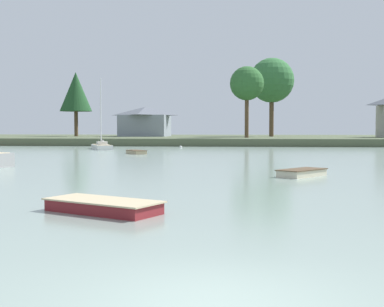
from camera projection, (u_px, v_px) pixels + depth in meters
The scene contains 11 objects.
ground_plane at pixel (212, 300), 8.06m from camera, with size 450.52×450.52×0.00m, color gray.
far_shore_bank at pixel (243, 139), 102.91m from camera, with size 202.73×53.38×1.17m, color #4C563D.
dinghy_sand at pixel (136, 153), 54.92m from camera, with size 2.81×3.24×0.55m.
dinghy_cream at pixel (302, 174), 29.02m from camera, with size 3.16×3.44×0.57m.
dinghy_maroon at pixel (103, 208), 16.51m from camera, with size 4.22×3.15×0.57m.
sailboat_white at pixel (102, 148), 66.98m from camera, with size 4.44×6.75×9.76m.
mooring_buoy_white at pixel (181, 147), 73.19m from camera, with size 0.40×0.40×0.45m.
shore_tree_far_right at pixel (76, 92), 101.80m from camera, with size 6.34×6.34×12.74m.
shore_tree_far_left at pixel (247, 84), 86.14m from camera, with size 5.73×5.73×12.00m.
shore_tree_center at pixel (272, 81), 98.78m from camera, with size 8.59×8.59×15.14m.
cottage_behind_trees at pixel (145, 121), 102.83m from camera, with size 9.89×10.24×5.88m.
Camera 1 is at (0.52, -7.93, 2.70)m, focal length 48.01 mm.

